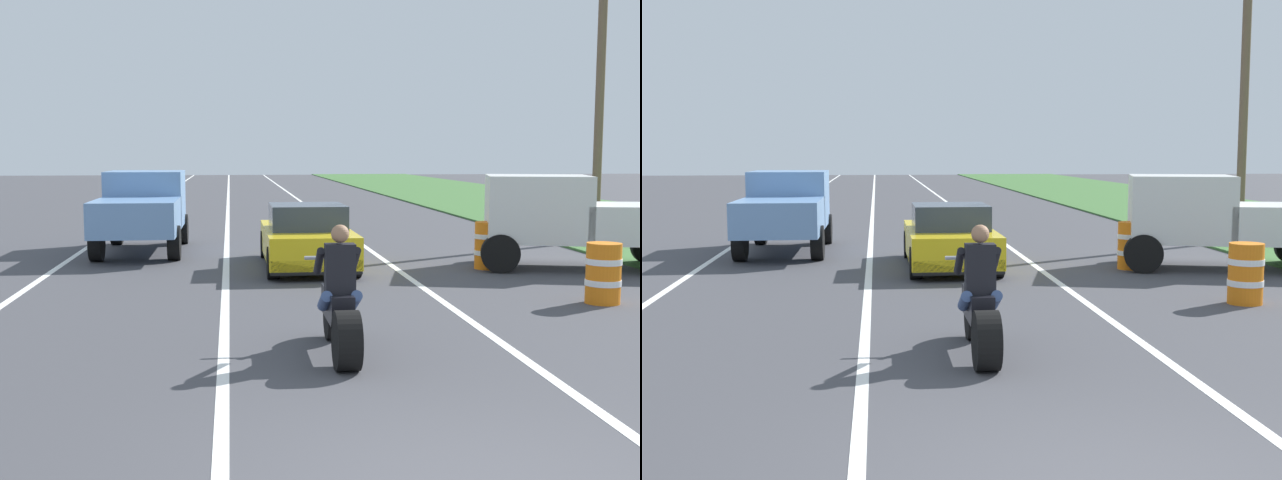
% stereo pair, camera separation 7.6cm
% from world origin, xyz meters
% --- Properties ---
extents(lane_stripe_left_solid, '(0.14, 120.00, 0.01)m').
position_xyz_m(lane_stripe_left_solid, '(-5.40, 20.00, 0.00)').
color(lane_stripe_left_solid, white).
rests_on(lane_stripe_left_solid, ground).
extents(lane_stripe_right_solid, '(0.14, 120.00, 0.01)m').
position_xyz_m(lane_stripe_right_solid, '(1.80, 20.00, 0.00)').
color(lane_stripe_right_solid, white).
rests_on(lane_stripe_right_solid, ground).
extents(lane_stripe_centre_dashed, '(0.14, 120.00, 0.01)m').
position_xyz_m(lane_stripe_centre_dashed, '(-1.80, 20.00, 0.00)').
color(lane_stripe_centre_dashed, white).
rests_on(lane_stripe_centre_dashed, ground).
extents(motorcycle_with_rider, '(0.70, 2.21, 1.62)m').
position_xyz_m(motorcycle_with_rider, '(-0.40, 4.16, 0.59)').
color(motorcycle_with_rider, black).
rests_on(motorcycle_with_rider, ground).
extents(sports_car_yellow, '(1.84, 4.30, 1.37)m').
position_xyz_m(sports_car_yellow, '(-0.08, 11.81, 0.63)').
color(sports_car_yellow, yellow).
rests_on(sports_car_yellow, ground).
extents(pickup_truck_left_lane_light_blue, '(2.02, 4.80, 1.98)m').
position_xyz_m(pickup_truck_left_lane_light_blue, '(-3.85, 14.92, 1.11)').
color(pickup_truck_left_lane_light_blue, '#6B93C6').
rests_on(pickup_truck_left_lane_light_blue, ground).
extents(pickup_truck_right_shoulder_white, '(5.14, 3.14, 1.98)m').
position_xyz_m(pickup_truck_right_shoulder_white, '(5.71, 11.00, 1.11)').
color(pickup_truck_right_shoulder_white, silver).
rests_on(pickup_truck_right_shoulder_white, ground).
extents(utility_pole_roadside, '(0.24, 0.24, 8.19)m').
position_xyz_m(utility_pole_roadside, '(8.39, 16.04, 4.10)').
color(utility_pole_roadside, brown).
rests_on(utility_pole_roadside, ground).
extents(construction_barrel_nearest, '(0.58, 0.58, 1.00)m').
position_xyz_m(construction_barrel_nearest, '(4.37, 7.15, 0.50)').
color(construction_barrel_nearest, orange).
rests_on(construction_barrel_nearest, ground).
extents(construction_barrel_mid, '(0.58, 0.58, 1.00)m').
position_xyz_m(construction_barrel_mid, '(3.74, 11.19, 0.50)').
color(construction_barrel_mid, orange).
rests_on(construction_barrel_mid, ground).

